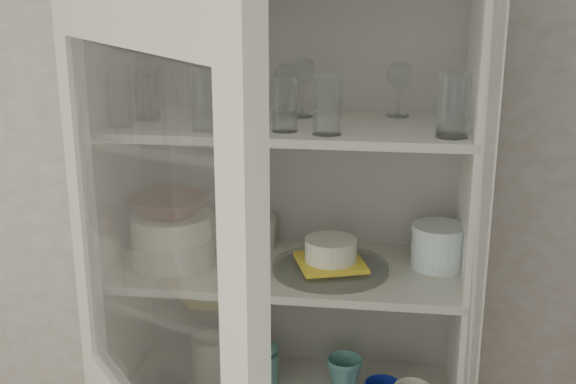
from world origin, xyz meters
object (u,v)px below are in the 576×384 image
Objects in this scene: white_ramekin at (331,250)px; white_canister at (210,358)px; pantry_cabinet at (291,355)px; glass_platter at (330,267)px; goblet_2 at (302,84)px; cream_bowl at (172,226)px; goblet_0 at (213,80)px; goblet_1 at (286,87)px; teal_jar at (263,365)px; plate_stack_front at (173,250)px; plate_stack_back at (240,230)px; yellow_trivet at (331,262)px; grey_bowl_stack at (438,246)px; mug_teal at (345,374)px; terracotta_bowl at (171,205)px; goblet_3 at (399,87)px.

white_ramekin reaches higher than white_canister.
pantry_cabinet reaches higher than glass_platter.
goblet_2 is 0.53m from cream_bowl.
goblet_0 is at bearing 175.27° from goblet_2.
pantry_cabinet is 0.80m from goblet_1.
teal_jar is at bearing -129.58° from goblet_1.
goblet_1 is 0.84m from white_canister.
cream_bowl is at bearing 0.00° from plate_stack_front.
white_ramekin is at bearing -31.33° from plate_stack_back.
goblet_0 reaches higher than yellow_trivet.
goblet_1 reaches higher than grey_bowl_stack.
plate_stack_front is 0.44m from glass_platter.
cream_bowl is at bearing -163.31° from pantry_cabinet.
mug_teal is at bearing -18.37° from goblet_2.
pantry_cabinet is 0.09m from teal_jar.
goblet_2 is 0.80× the size of cream_bowl.
cream_bowl is at bearing -164.03° from teal_jar.
goblet_1 is 0.70× the size of terracotta_bowl.
pantry_cabinet is 0.40m from plate_stack_back.
goblet_1 is 0.06m from goblet_2.
white_canister is at bearing -162.40° from goblet_1.
plate_stack_front is 1.75× the size of white_canister.
glass_platter reaches higher than teal_jar.
goblet_1 is (0.20, 0.01, -0.02)m from goblet_0.
goblet_1 reaches higher than terracotta_bowl.
glass_platter is at bearing -49.91° from goblet_2.
cream_bowl is (-0.35, -0.11, -0.38)m from goblet_2.
goblet_0 is 0.81× the size of plate_stack_front.
grey_bowl_stack reaches higher than plate_stack_back.
plate_stack_back is at bearing 169.60° from grey_bowl_stack.
terracotta_bowl is 1.66× the size of white_canister.
goblet_2 is at bearing 130.09° from glass_platter.
plate_stack_front is (-0.35, -0.11, -0.45)m from goblet_2.
pantry_cabinet is 0.49m from plate_stack_front.
goblet_2 is 0.87m from white_canister.
terracotta_bowl is (0.00, 0.00, 0.06)m from cream_bowl.
goblet_3 is 1.52× the size of mug_teal.
glass_platter is 0.30m from grey_bowl_stack.
goblet_0 is 0.57m from white_ramekin.
goblet_2 is 0.85m from mug_teal.
goblet_1 is 0.45m from terracotta_bowl.
teal_jar is at bearing 159.52° from glass_platter.
goblet_0 is at bearing 51.91° from terracotta_bowl.
goblet_2 reaches higher than terracotta_bowl.
teal_jar is at bearing 170.44° from mug_teal.
goblet_1 is 0.66× the size of plate_stack_front.
yellow_trivet is (0.28, -0.17, -0.02)m from plate_stack_back.
plate_stack_back is 0.26m from terracotta_bowl.
yellow_trivet is 1.32× the size of white_canister.
goblet_3 is at bearing 6.79° from goblet_2.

